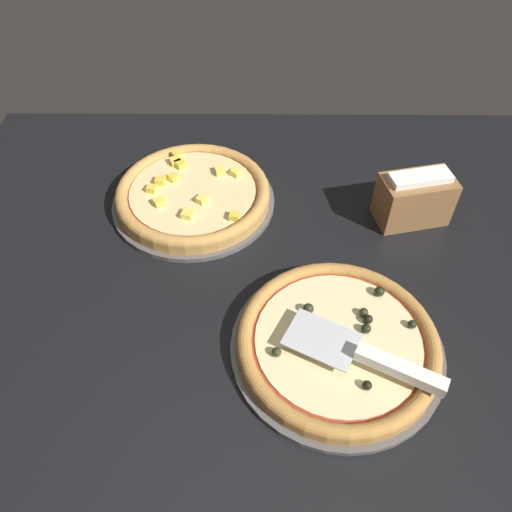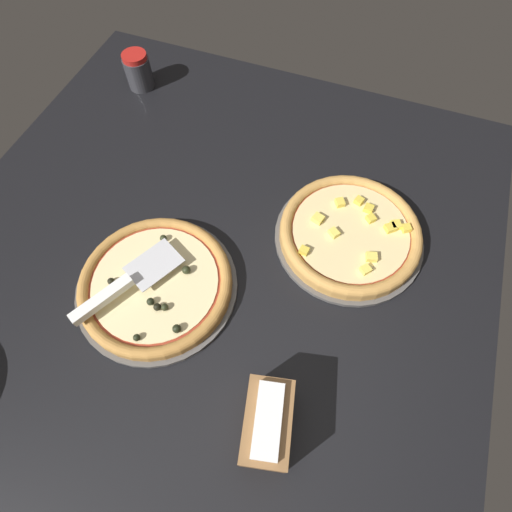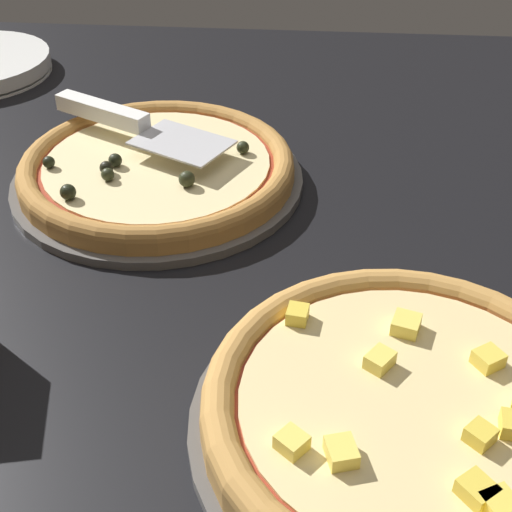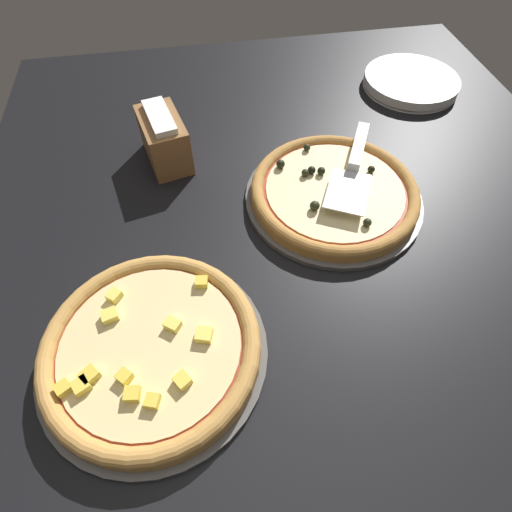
% 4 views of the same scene
% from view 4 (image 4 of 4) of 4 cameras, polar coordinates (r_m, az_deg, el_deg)
% --- Properties ---
extents(ground_plane, '(1.42, 1.23, 0.04)m').
position_cam_4_polar(ground_plane, '(0.76, 6.68, 3.67)').
color(ground_plane, black).
extents(pizza_pan_front, '(0.34, 0.34, 0.01)m').
position_cam_4_polar(pizza_pan_front, '(0.79, 10.94, 8.14)').
color(pizza_pan_front, '#565451').
rests_on(pizza_pan_front, ground_plane).
extents(pizza_front, '(0.32, 0.32, 0.04)m').
position_cam_4_polar(pizza_front, '(0.78, 11.13, 9.08)').
color(pizza_front, '#B77F3D').
rests_on(pizza_front, pizza_pan_front).
extents(pizza_pan_back, '(0.33, 0.33, 0.01)m').
position_cam_4_polar(pizza_pan_back, '(0.62, -14.33, -13.28)').
color(pizza_pan_back, '#565451').
rests_on(pizza_pan_back, ground_plane).
extents(pizza_back, '(0.31, 0.31, 0.04)m').
position_cam_4_polar(pizza_back, '(0.60, -14.77, -12.47)').
color(pizza_back, '#C68E47').
rests_on(pizza_back, pizza_pan_back).
extents(serving_spatula, '(0.23, 0.15, 0.02)m').
position_cam_4_polar(serving_spatula, '(0.81, 14.10, 13.60)').
color(serving_spatula, silver).
rests_on(serving_spatula, pizza_front).
extents(plate_stack, '(0.23, 0.23, 0.03)m').
position_cam_4_polar(plate_stack, '(1.15, 21.22, 22.16)').
color(plate_stack, white).
rests_on(plate_stack, ground_plane).
extents(napkin_holder, '(0.15, 0.10, 0.11)m').
position_cam_4_polar(napkin_holder, '(0.86, -12.98, 15.97)').
color(napkin_holder, olive).
rests_on(napkin_holder, ground_plane).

